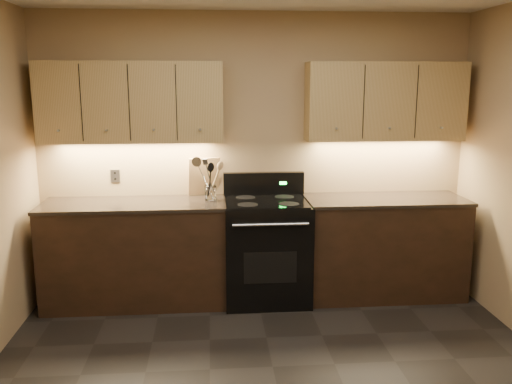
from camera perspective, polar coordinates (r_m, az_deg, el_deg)
wall_back at (r=5.10m, az=-0.12°, el=3.92°), size 4.00×0.04×2.60m
counter_left at (r=5.02m, az=-12.52°, el=-6.26°), size 1.62×0.62×0.93m
counter_right at (r=5.22m, az=13.24°, el=-5.60°), size 1.46×0.62×0.93m
stove at (r=4.98m, az=1.11°, el=-5.98°), size 0.76×0.68×1.14m
upper_cab_left at (r=4.94m, az=-12.98°, el=9.20°), size 1.60×0.30×0.70m
upper_cab_right at (r=5.14m, az=13.42°, el=9.26°), size 1.44×0.30×0.70m
outlet_plate at (r=5.18m, az=-14.61°, el=1.65°), size 0.08×0.01×0.12m
utensil_crock at (r=4.89m, az=-4.79°, el=-0.15°), size 0.11×0.11×0.13m
cutting_board at (r=5.06m, az=-5.50°, el=1.63°), size 0.30×0.16×0.36m
wooden_spoon at (r=4.87m, az=-5.02°, el=1.31°), size 0.17×0.08×0.34m
black_spoon at (r=4.88m, az=-5.01°, el=1.25°), size 0.09×0.12×0.34m
steel_spatula at (r=4.87m, az=-4.44°, el=1.62°), size 0.19×0.17×0.41m
steel_skimmer at (r=4.86m, az=-4.61°, el=1.55°), size 0.24×0.11×0.39m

